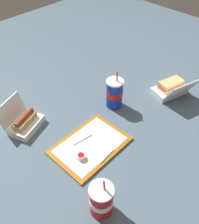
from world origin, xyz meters
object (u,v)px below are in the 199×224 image
at_px(clamshell_hotdog_right, 24,122).
at_px(soda_cup_left, 114,93).
at_px(ketchup_cup, 81,156).
at_px(soda_cup_front, 101,200).
at_px(plastic_fork, 82,139).
at_px(food_tray, 90,145).
at_px(clamshell_sandwich_center, 171,88).

relative_size(clamshell_hotdog_right, soda_cup_left, 0.95).
height_order(ketchup_cup, soda_cup_left, soda_cup_left).
bearing_deg(soda_cup_front, plastic_fork, 58.94).
xyz_separation_m(food_tray, clamshell_hotdog_right, (-0.15, 0.34, 0.03)).
distance_m(plastic_fork, clamshell_hotdog_right, 0.33).
distance_m(clamshell_hotdog_right, soda_cup_front, 0.61).
bearing_deg(clamshell_hotdog_right, soda_cup_front, -94.14).
bearing_deg(clamshell_sandwich_center, plastic_fork, 170.07).
distance_m(soda_cup_left, soda_cup_front, 0.64).
distance_m(clamshell_hotdog_right, soda_cup_left, 0.52).
relative_size(soda_cup_left, soda_cup_front, 1.08).
relative_size(ketchup_cup, clamshell_hotdog_right, 0.18).
xyz_separation_m(plastic_fork, clamshell_sandwich_center, (0.64, -0.11, 0.03)).
xyz_separation_m(clamshell_sandwich_center, soda_cup_left, (-0.32, 0.18, 0.05)).
bearing_deg(food_tray, soda_cup_front, -126.50).
bearing_deg(ketchup_cup, soda_cup_front, -114.86).
height_order(clamshell_sandwich_center, soda_cup_front, soda_cup_front).
relative_size(clamshell_sandwich_center, soda_cup_left, 1.07).
relative_size(food_tray, clamshell_sandwich_center, 1.48).
distance_m(clamshell_hotdog_right, clamshell_sandwich_center, 0.89).
bearing_deg(soda_cup_front, ketchup_cup, 65.14).
bearing_deg(ketchup_cup, food_tray, 18.23).
relative_size(plastic_fork, clamshell_hotdog_right, 0.49).
distance_m(ketchup_cup, soda_cup_left, 0.44).
bearing_deg(clamshell_hotdog_right, plastic_fork, -63.15).
xyz_separation_m(food_tray, soda_cup_front, (-0.20, -0.27, 0.07)).
bearing_deg(ketchup_cup, clamshell_sandwich_center, -2.48).
xyz_separation_m(food_tray, ketchup_cup, (-0.09, -0.03, 0.02)).
distance_m(food_tray, plastic_fork, 0.05).
distance_m(plastic_fork, soda_cup_front, 0.38).
relative_size(plastic_fork, soda_cup_front, 0.51).
distance_m(ketchup_cup, clamshell_sandwich_center, 0.73).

